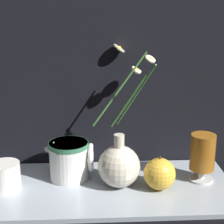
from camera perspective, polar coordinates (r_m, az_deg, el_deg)
ground_plane at (r=1.01m, az=-0.45°, el=-11.77°), size 6.00×6.00×0.00m
shelf at (r=1.01m, az=-0.45°, el=-11.47°), size 0.66×0.30×0.01m
vase_with_flowers at (r=0.98m, az=1.12°, el=-7.94°), size 0.17×0.21×0.35m
yellow_mug at (r=1.01m, az=-16.08°, el=-9.30°), size 0.09×0.08×0.07m
ceramic_pitcher at (r=1.02m, az=-6.44°, el=-7.06°), size 0.13×0.11×0.12m
tea_glass at (r=1.03m, az=13.62°, el=-6.23°), size 0.07×0.07×0.13m
orange_fruit at (r=0.98m, az=7.26°, el=-9.34°), size 0.08×0.08×0.09m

